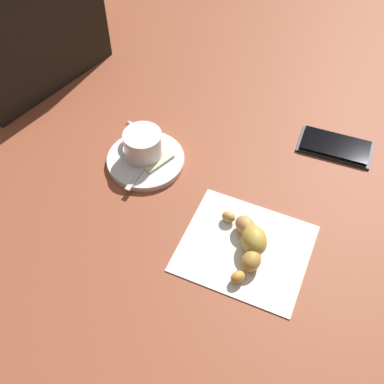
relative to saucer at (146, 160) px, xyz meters
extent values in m
plane|color=brown|center=(0.12, -0.03, -0.01)|extent=(1.80, 1.80, 0.00)
cylinder|color=white|center=(0.00, 0.00, 0.00)|extent=(0.14, 0.14, 0.01)
cylinder|color=white|center=(-0.01, 0.01, 0.03)|extent=(0.07, 0.07, 0.05)
cylinder|color=#3E2A0E|center=(-0.01, 0.01, 0.04)|extent=(0.06, 0.06, 0.00)
torus|color=white|center=(-0.04, 0.03, 0.03)|extent=(0.04, 0.03, 0.04)
cube|color=silver|center=(0.01, -0.03, 0.01)|extent=(0.01, 0.09, 0.00)
ellipsoid|color=silver|center=(0.01, 0.03, 0.01)|extent=(0.02, 0.03, 0.01)
cube|color=beige|center=(0.03, 0.00, 0.01)|extent=(0.03, 0.06, 0.01)
cube|color=white|center=(0.23, -0.08, 0.00)|extent=(0.20, 0.18, 0.00)
ellipsoid|color=gold|center=(0.24, -0.14, 0.01)|extent=(0.03, 0.03, 0.02)
ellipsoid|color=#C48A3C|center=(0.25, -0.11, 0.01)|extent=(0.03, 0.04, 0.03)
ellipsoid|color=gold|center=(0.24, -0.08, 0.02)|extent=(0.06, 0.06, 0.04)
ellipsoid|color=tan|center=(0.21, -0.06, 0.01)|extent=(0.05, 0.04, 0.03)
ellipsoid|color=tan|center=(0.18, -0.05, 0.01)|extent=(0.02, 0.02, 0.02)
cube|color=black|center=(0.29, 0.19, 0.00)|extent=(0.14, 0.08, 0.01)
cube|color=black|center=(0.29, 0.19, 0.00)|extent=(0.13, 0.07, 0.00)
cube|color=black|center=(-0.31, 0.11, 0.11)|extent=(0.16, 0.31, 0.23)
camera|label=1|loc=(0.33, -0.47, 0.63)|focal=44.72mm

